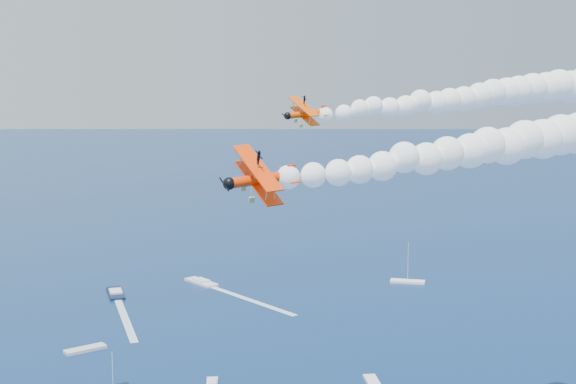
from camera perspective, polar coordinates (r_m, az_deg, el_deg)
name	(u,v)px	position (r m, az deg, el deg)	size (l,w,h in m)	color
biplane_lead	(306,114)	(105.97, 1.35, 5.79)	(6.34, 7.11, 4.28)	#F74B05
biplane_trail	(261,179)	(70.74, -2.01, 0.95)	(7.18, 8.05, 4.85)	#FF3805
smoke_trail_lead	(465,98)	(119.57, 12.95, 6.82)	(52.17, 9.09, 9.47)	white
smoke_trail_trail	(488,147)	(84.65, 14.58, 3.24)	(52.27, 7.53, 9.47)	white
spectator_boats	(16,358)	(188.63, -19.52, -11.52)	(214.28, 160.20, 0.70)	white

